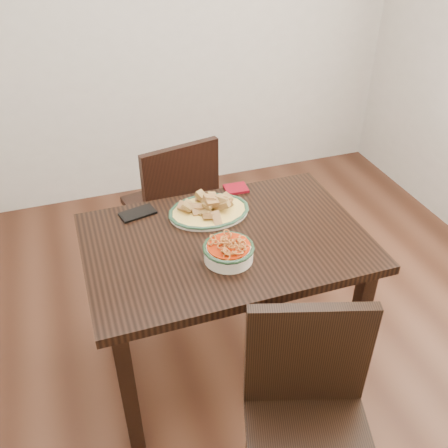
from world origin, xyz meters
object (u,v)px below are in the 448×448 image
object	(u,v)px
chair_near	(308,413)
fish_plate	(209,205)
dining_table	(226,258)
noodle_bowl	(229,250)
smartphone	(138,213)
chair_far	(174,203)

from	to	relation	value
chair_near	fish_plate	world-z (taller)	chair_near
dining_table	noodle_bowl	world-z (taller)	noodle_bowl
noodle_bowl	smartphone	distance (m)	0.51
chair_near	noodle_bowl	xyz separation A→B (m)	(-0.08, 0.57, 0.29)
smartphone	dining_table	bearing A→B (deg)	-56.73
noodle_bowl	smartphone	xyz separation A→B (m)	(-0.28, 0.42, -0.04)
chair_near	chair_far	bearing A→B (deg)	111.52
fish_plate	smartphone	world-z (taller)	fish_plate
chair_far	smartphone	world-z (taller)	chair_far
fish_plate	noodle_bowl	size ratio (longest dim) A/B	1.75
noodle_bowl	chair_far	bearing A→B (deg)	91.44
fish_plate	smartphone	xyz separation A→B (m)	(-0.30, 0.10, -0.04)
chair_far	chair_near	distance (m)	1.41
noodle_bowl	smartphone	size ratio (longest dim) A/B	1.32
smartphone	chair_far	bearing A→B (deg)	45.14
dining_table	fish_plate	size ratio (longest dim) A/B	3.27
noodle_bowl	dining_table	bearing A→B (deg)	75.91
dining_table	chair_near	size ratio (longest dim) A/B	1.30
chair_far	smartphone	size ratio (longest dim) A/B	5.77
chair_far	chair_near	world-z (taller)	same
dining_table	chair_near	bearing A→B (deg)	-85.71
fish_plate	smartphone	distance (m)	0.32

